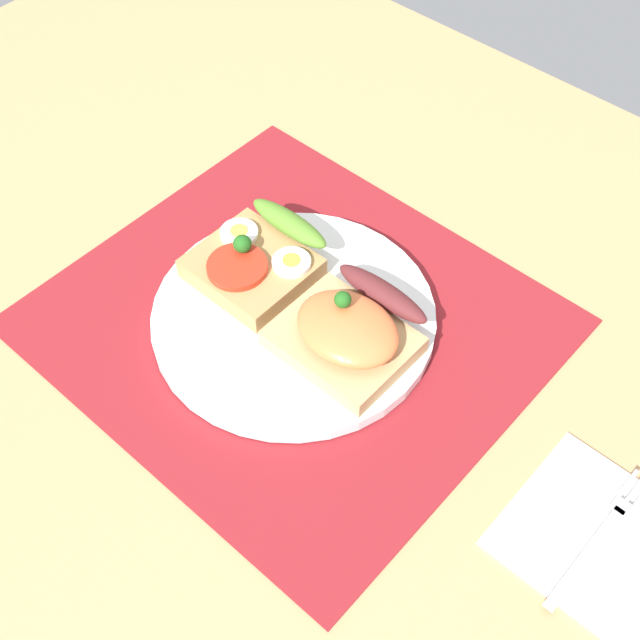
{
  "coord_description": "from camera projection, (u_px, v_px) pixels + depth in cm",
  "views": [
    {
      "loc": [
        32.41,
        -32.91,
        58.15
      ],
      "look_at": [
        3.0,
        0.0,
        2.94
      ],
      "focal_mm": 48.48,
      "sensor_mm": 36.0,
      "label": 1
    }
  ],
  "objects": [
    {
      "name": "fork",
      "position": [
        602.0,
        534.0,
        0.61
      ],
      "size": [
        1.62,
        13.34,
        0.32
      ],
      "color": "#B7B7BC",
      "rests_on": "napkin"
    },
    {
      "name": "placemat",
      "position": [
        294.0,
        322.0,
        0.74
      ],
      "size": [
        39.37,
        35.73,
        0.3
      ],
      "primitive_type": "cube",
      "color": "maroon",
      "rests_on": "ground_plane"
    },
    {
      "name": "plate",
      "position": [
        294.0,
        317.0,
        0.74
      ],
      "size": [
        24.2,
        24.2,
        1.14
      ],
      "primitive_type": "cylinder",
      "color": "white",
      "rests_on": "placemat"
    },
    {
      "name": "napkin",
      "position": [
        606.0,
        546.0,
        0.61
      ],
      "size": [
        14.01,
        12.13,
        0.6
      ],
      "primitive_type": "cube",
      "color": "white",
      "rests_on": "ground_plane"
    },
    {
      "name": "ground_plane",
      "position": [
        294.0,
        335.0,
        0.75
      ],
      "size": [
        120.0,
        90.0,
        3.2
      ],
      "primitive_type": "cube",
      "color": "tan"
    },
    {
      "name": "sandwich_egg_tomato",
      "position": [
        257.0,
        260.0,
        0.75
      ],
      "size": [
        9.7,
        10.33,
        4.2
      ],
      "color": "#AD804C",
      "rests_on": "plate"
    },
    {
      "name": "sandwich_salmon",
      "position": [
        350.0,
        329.0,
        0.7
      ],
      "size": [
        10.77,
        10.19,
        5.51
      ],
      "color": "tan",
      "rests_on": "plate"
    }
  ]
}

